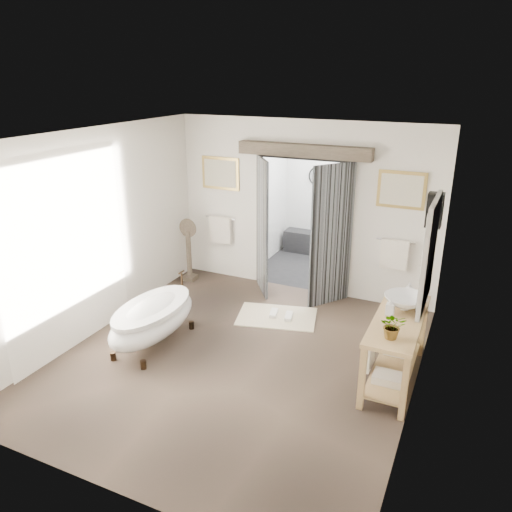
% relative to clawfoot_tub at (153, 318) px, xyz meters
% --- Properties ---
extents(ground_plane, '(5.00, 5.00, 0.00)m').
position_rel_clawfoot_tub_xyz_m(ground_plane, '(1.22, 0.16, -0.40)').
color(ground_plane, brown).
extents(room_shell, '(4.52, 5.02, 2.91)m').
position_rel_clawfoot_tub_xyz_m(room_shell, '(1.19, 0.04, 1.46)').
color(room_shell, silver).
rests_on(room_shell, ground_plane).
extents(shower_room, '(2.22, 2.01, 2.51)m').
position_rel_clawfoot_tub_xyz_m(shower_room, '(1.22, 4.15, 0.51)').
color(shower_room, '#252527').
rests_on(shower_room, ground_plane).
extents(back_wall_dressing, '(3.82, 0.74, 2.52)m').
position_rel_clawfoot_tub_xyz_m(back_wall_dressing, '(1.22, 2.47, 1.17)').
color(back_wall_dressing, black).
rests_on(back_wall_dressing, ground_plane).
extents(clawfoot_tub, '(0.74, 1.66, 0.81)m').
position_rel_clawfoot_tub_xyz_m(clawfoot_tub, '(0.00, 0.00, 0.00)').
color(clawfoot_tub, black).
rests_on(clawfoot_tub, ground_plane).
extents(vanity, '(0.57, 1.60, 0.85)m').
position_rel_clawfoot_tub_xyz_m(vanity, '(3.17, 0.51, 0.11)').
color(vanity, tan).
rests_on(vanity, ground_plane).
extents(pedestal_mirror, '(0.34, 0.22, 1.16)m').
position_rel_clawfoot_tub_xyz_m(pedestal_mirror, '(-0.77, 2.18, 0.10)').
color(pedestal_mirror, brown).
rests_on(pedestal_mirror, ground_plane).
extents(rug, '(1.36, 1.07, 0.01)m').
position_rel_clawfoot_tub_xyz_m(rug, '(1.25, 1.46, -0.39)').
color(rug, beige).
rests_on(rug, ground_plane).
extents(slippers, '(0.42, 0.29, 0.05)m').
position_rel_clawfoot_tub_xyz_m(slippers, '(1.32, 1.49, -0.35)').
color(slippers, white).
rests_on(slippers, rug).
extents(basin, '(0.62, 0.62, 0.18)m').
position_rel_clawfoot_tub_xyz_m(basin, '(3.22, 0.80, 0.54)').
color(basin, white).
rests_on(basin, vanity).
extents(plant, '(0.32, 0.30, 0.31)m').
position_rel_clawfoot_tub_xyz_m(plant, '(3.21, 0.01, 0.61)').
color(plant, gray).
rests_on(plant, vanity).
extents(soap_bottle_a, '(0.10, 0.10, 0.21)m').
position_rel_clawfoot_tub_xyz_m(soap_bottle_a, '(3.08, 0.57, 0.56)').
color(soap_bottle_a, gray).
rests_on(soap_bottle_a, vanity).
extents(soap_bottle_b, '(0.17, 0.17, 0.17)m').
position_rel_clawfoot_tub_xyz_m(soap_bottle_b, '(3.20, 1.25, 0.54)').
color(soap_bottle_b, gray).
rests_on(soap_bottle_b, vanity).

